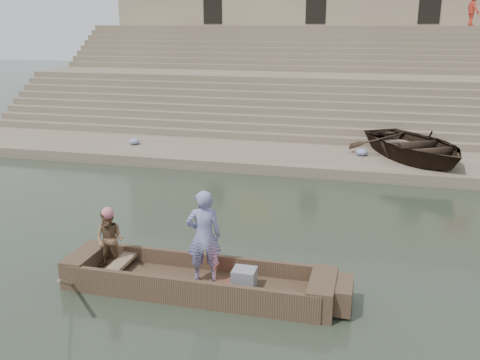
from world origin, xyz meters
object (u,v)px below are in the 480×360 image
at_px(pedestrian, 473,8).
at_px(standing_man, 204,236).
at_px(rowing_man, 110,240).
at_px(beached_rowboat, 415,145).
at_px(main_rowboat, 198,286).
at_px(television, 244,278).

bearing_deg(pedestrian, standing_man, 146.23).
relative_size(standing_man, rowing_man, 1.45).
bearing_deg(rowing_man, standing_man, 1.06).
distance_m(standing_man, pedestrian, 26.24).
bearing_deg(pedestrian, beached_rowboat, 150.31).
bearing_deg(main_rowboat, rowing_man, 176.86).
height_order(main_rowboat, beached_rowboat, beached_rowboat).
xyz_separation_m(standing_man, beached_rowboat, (4.69, 10.98, -0.25)).
distance_m(standing_man, beached_rowboat, 11.94).
xyz_separation_m(main_rowboat, rowing_man, (-2.00, 0.11, 0.78)).
bearing_deg(television, rowing_man, 177.89).
distance_m(standing_man, rowing_man, 2.14).
bearing_deg(television, beached_rowboat, 70.97).
bearing_deg(beached_rowboat, main_rowboat, -144.03).
distance_m(main_rowboat, beached_rowboat, 12.12).
relative_size(rowing_man, beached_rowboat, 0.26).
relative_size(rowing_man, pedestrian, 0.71).
height_order(rowing_man, television, rowing_man).
relative_size(main_rowboat, television, 10.87).
height_order(television, beached_rowboat, beached_rowboat).
distance_m(standing_man, television, 1.17).
relative_size(main_rowboat, standing_man, 2.58).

